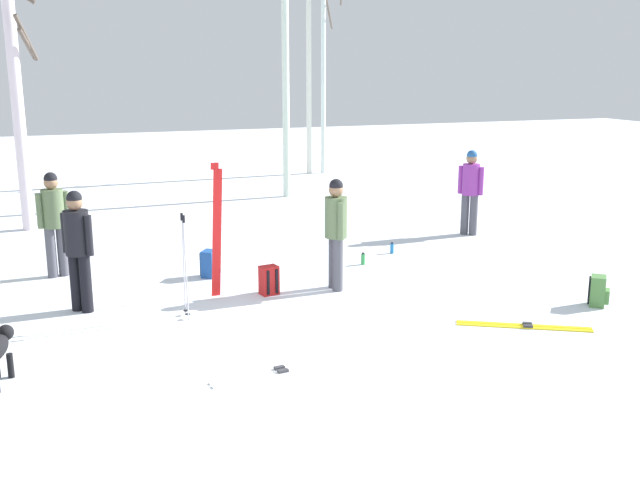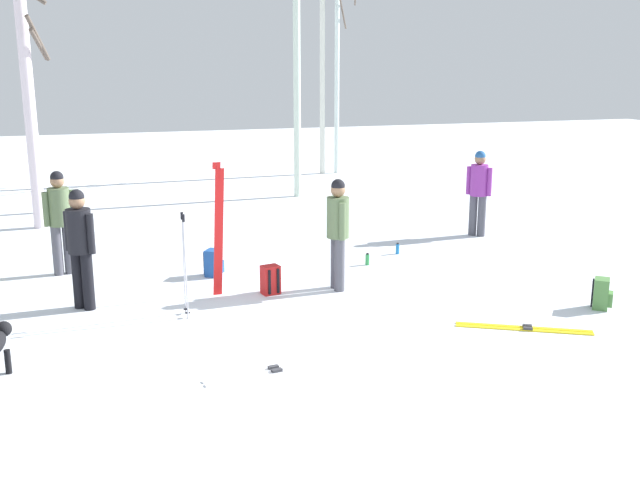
% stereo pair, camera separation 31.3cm
% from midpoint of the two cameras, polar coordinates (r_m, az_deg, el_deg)
% --- Properties ---
extents(ground_plane, '(60.00, 60.00, 0.00)m').
position_cam_midpoint_polar(ground_plane, '(8.96, 0.80, -8.70)').
color(ground_plane, white).
extents(person_1, '(0.34, 0.52, 1.72)m').
position_cam_midpoint_polar(person_1, '(11.10, 2.20, 1.01)').
color(person_1, '#4C4C56').
rests_on(person_1, ground_plane).
extents(person_2, '(0.51, 0.34, 1.72)m').
position_cam_midpoint_polar(person_2, '(12.59, -18.87, 1.78)').
color(person_2, '#4C4C56').
rests_on(person_2, ground_plane).
extents(person_3, '(0.38, 0.41, 1.72)m').
position_cam_midpoint_polar(person_3, '(15.01, 12.81, 3.99)').
color(person_3, '#4C4C56').
rests_on(person_3, ground_plane).
extents(person_4, '(0.40, 0.39, 1.72)m').
position_cam_midpoint_polar(person_4, '(10.69, -17.34, -0.11)').
color(person_4, black).
rests_on(person_4, ground_plane).
extents(ski_pair_planted_1, '(0.22, 0.03, 2.00)m').
position_cam_midpoint_polar(ski_pair_planted_1, '(10.92, -7.07, 0.78)').
color(ski_pair_planted_1, red).
rests_on(ski_pair_planted_1, ground_plane).
extents(ski_pair_lying_0, '(1.61, 1.00, 0.05)m').
position_cam_midpoint_polar(ski_pair_lying_0, '(10.09, 16.42, -6.60)').
color(ski_pair_lying_0, yellow).
rests_on(ski_pair_lying_0, ground_plane).
extents(ski_pair_lying_1, '(1.78, 0.40, 0.05)m').
position_cam_midpoint_polar(ski_pair_lying_1, '(8.46, -2.15, -10.04)').
color(ski_pair_lying_1, white).
rests_on(ski_pair_lying_1, ground_plane).
extents(ski_poles_0, '(0.07, 0.26, 1.44)m').
position_cam_midpoint_polar(ski_poles_0, '(10.09, -9.60, -1.69)').
color(ski_poles_0, '#B2B2BC').
rests_on(ski_poles_0, ground_plane).
extents(backpack_0, '(0.35, 0.34, 0.44)m').
position_cam_midpoint_polar(backpack_0, '(11.20, 21.79, -3.92)').
color(backpack_0, '#4C7F3F').
rests_on(backpack_0, ground_plane).
extents(backpack_1, '(0.34, 0.33, 0.44)m').
position_cam_midpoint_polar(backpack_1, '(12.09, -7.55, -1.80)').
color(backpack_1, '#1E4C99').
rests_on(backpack_1, ground_plane).
extents(backpack_2, '(0.30, 0.32, 0.44)m').
position_cam_midpoint_polar(backpack_2, '(11.08, -3.08, -3.12)').
color(backpack_2, red).
rests_on(backpack_2, ground_plane).
extents(water_bottle_0, '(0.07, 0.07, 0.21)m').
position_cam_midpoint_polar(water_bottle_0, '(12.69, 4.41, -1.51)').
color(water_bottle_0, green).
rests_on(water_bottle_0, ground_plane).
extents(water_bottle_1, '(0.07, 0.07, 0.21)m').
position_cam_midpoint_polar(water_bottle_1, '(13.47, 6.71, -0.68)').
color(water_bottle_1, '#1E72BF').
rests_on(water_bottle_1, ground_plane).
extents(birch_tree_0, '(1.36, 1.29, 5.88)m').
position_cam_midpoint_polar(birch_tree_0, '(16.21, -21.30, 11.74)').
color(birch_tree_0, silver).
rests_on(birch_tree_0, ground_plane).
extents(birch_tree_1, '(1.39, 1.41, 6.92)m').
position_cam_midpoint_polar(birch_tree_1, '(18.93, -1.32, 14.16)').
color(birch_tree_1, silver).
rests_on(birch_tree_1, ground_plane).
extents(birch_tree_2, '(1.24, 1.65, 7.73)m').
position_cam_midpoint_polar(birch_tree_2, '(23.04, 0.67, 15.15)').
color(birch_tree_2, silver).
rests_on(birch_tree_2, ground_plane).
extents(birch_tree_3, '(1.64, 1.67, 7.87)m').
position_cam_midpoint_polar(birch_tree_3, '(23.15, 1.73, 15.30)').
color(birch_tree_3, silver).
rests_on(birch_tree_3, ground_plane).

